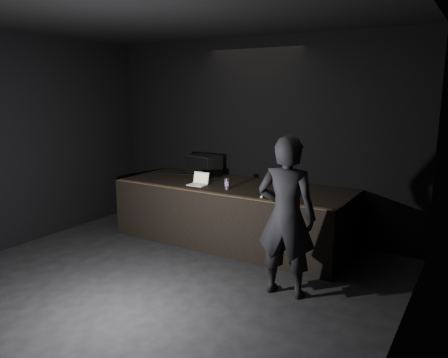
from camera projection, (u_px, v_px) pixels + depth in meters
ground at (121, 305)px, 5.34m from camera, size 7.00×7.00×0.00m
room_walls at (112, 140)px, 4.93m from camera, size 6.10×7.10×3.52m
stage_riser at (233, 213)px, 7.52m from camera, size 4.00×1.50×1.00m
riser_lip at (210, 193)px, 6.83m from camera, size 3.92×0.10×0.01m
stage_monitor at (204, 165)px, 8.20m from camera, size 0.66×0.54×0.39m
cable at (181, 174)px, 8.29m from camera, size 0.95×0.30×0.02m
laptop at (199, 182)px, 7.41m from camera, size 0.30×0.27×0.21m
beer_can at (227, 184)px, 7.08m from camera, size 0.08×0.08×0.18m
plastic_cup at (215, 179)px, 7.71m from camera, size 0.07×0.07×0.09m
wii_remote at (262, 196)px, 6.57m from camera, size 0.06×0.14×0.02m
person at (286, 217)px, 5.45m from camera, size 0.80×0.57×2.06m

